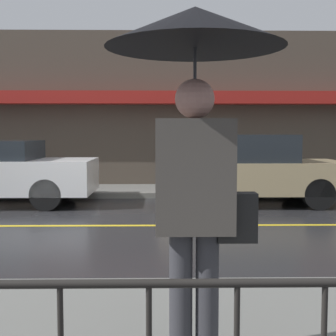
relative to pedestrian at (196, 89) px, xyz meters
name	(u,v)px	position (x,y,z in m)	size (l,w,h in m)	color
ground_plane	(79,226)	(-1.63, 5.23, -1.86)	(80.00, 80.00, 0.00)	#262628
sidewalk_far	(107,191)	(-1.63, 9.64, -1.80)	(28.00, 2.06, 0.13)	slate
lane_marking	(79,226)	(-1.63, 5.23, -1.86)	(25.20, 0.12, 0.01)	gold
building_storefront	(111,110)	(-1.63, 10.79, 0.42)	(28.00, 0.85, 4.52)	#4C4238
pedestrian	(196,89)	(0.00, 0.00, 0.00)	(1.07, 1.07, 2.21)	#333338
car_tan	(248,169)	(1.77, 7.69, -1.07)	(4.16, 1.88, 1.57)	tan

